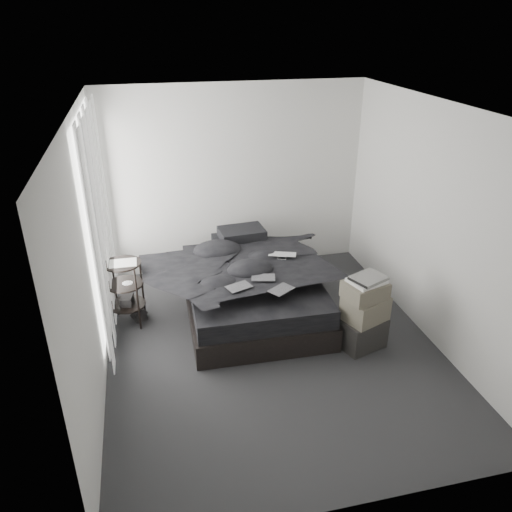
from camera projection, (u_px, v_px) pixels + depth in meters
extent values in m
cube|color=#2A2A2C|center=(272.00, 346.00, 5.62)|extent=(3.60, 4.20, 0.01)
cube|color=white|center=(276.00, 109.00, 4.47)|extent=(3.60, 4.20, 0.01)
cube|color=silver|center=(235.00, 180.00, 6.88)|extent=(3.60, 0.01, 2.60)
cube|color=silver|center=(358.00, 372.00, 3.21)|extent=(3.60, 0.01, 2.60)
cube|color=silver|center=(89.00, 259.00, 4.68)|extent=(0.01, 4.20, 2.60)
cube|color=silver|center=(434.00, 225.00, 5.41)|extent=(0.01, 4.20, 2.60)
cube|color=white|center=(96.00, 219.00, 5.45)|extent=(0.02, 2.00, 2.30)
cube|color=white|center=(101.00, 225.00, 5.49)|extent=(0.06, 2.12, 2.48)
cube|color=black|center=(252.00, 301.00, 6.23)|extent=(1.65, 2.14, 0.29)
cube|color=black|center=(252.00, 283.00, 6.12)|extent=(1.58, 2.08, 0.22)
imported|color=black|center=(253.00, 268.00, 5.97)|extent=(1.60, 1.84, 0.24)
cube|color=black|center=(236.00, 242.00, 6.74)|extent=(0.64, 0.44, 0.14)
cube|color=black|center=(242.00, 233.00, 6.68)|extent=(0.62, 0.45, 0.13)
imported|color=silver|center=(282.00, 251.00, 6.07)|extent=(0.39, 0.32, 0.03)
cube|color=black|center=(239.00, 281.00, 5.42)|extent=(0.31, 0.26, 0.01)
cube|color=black|center=(263.00, 271.00, 5.60)|extent=(0.30, 0.23, 0.01)
cube|color=black|center=(281.00, 282.00, 5.36)|extent=(0.32, 0.29, 0.01)
cylinder|color=black|center=(126.00, 293.00, 5.89)|extent=(0.50, 0.50, 0.79)
cube|color=white|center=(123.00, 263.00, 5.70)|extent=(0.31, 0.23, 0.02)
cube|color=black|center=(138.00, 313.00, 6.10)|extent=(0.20, 0.24, 0.14)
cube|color=black|center=(361.00, 332.00, 5.56)|extent=(0.57, 0.50, 0.35)
cube|color=#5E584A|center=(365.00, 308.00, 5.42)|extent=(0.54, 0.49, 0.27)
cube|color=#5E584A|center=(365.00, 290.00, 5.32)|extent=(0.50, 0.44, 0.19)
cube|color=silver|center=(367.00, 281.00, 5.28)|extent=(0.43, 0.39, 0.04)
cube|color=silver|center=(369.00, 278.00, 5.26)|extent=(0.43, 0.40, 0.03)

